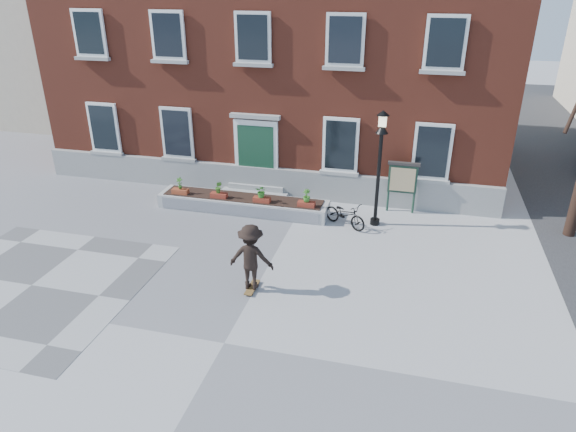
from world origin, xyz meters
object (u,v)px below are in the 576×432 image
(bicycle, at_px, (345,214))
(skateboarder, at_px, (251,257))
(notice_board, at_px, (403,179))
(lamp_post, at_px, (380,153))

(bicycle, xyz_separation_m, skateboarder, (-1.84, -4.51, 0.56))
(notice_board, xyz_separation_m, skateboarder, (-3.58, -6.17, -0.27))
(bicycle, height_order, notice_board, notice_board)
(bicycle, distance_m, skateboarder, 4.90)
(bicycle, xyz_separation_m, notice_board, (1.74, 1.66, 0.83))
(lamp_post, relative_size, notice_board, 2.10)
(lamp_post, distance_m, skateboarder, 5.86)
(bicycle, bearing_deg, skateboarder, -172.73)
(lamp_post, xyz_separation_m, skateboarder, (-2.82, -4.91, -1.55))
(bicycle, bearing_deg, lamp_post, -38.37)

